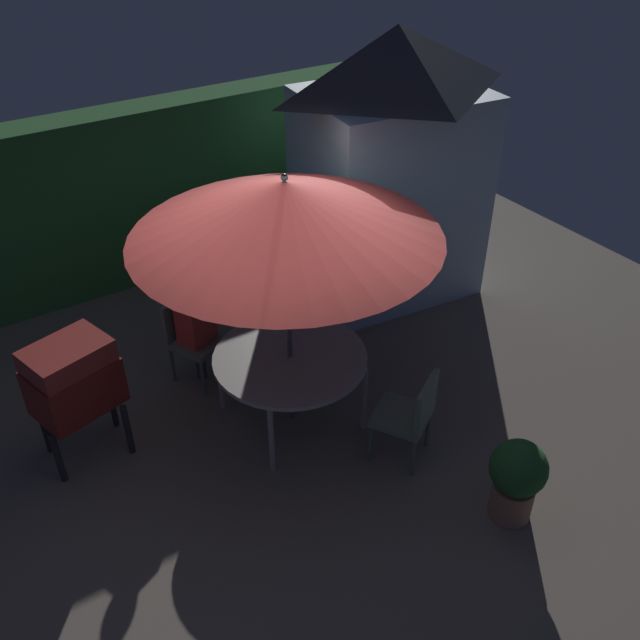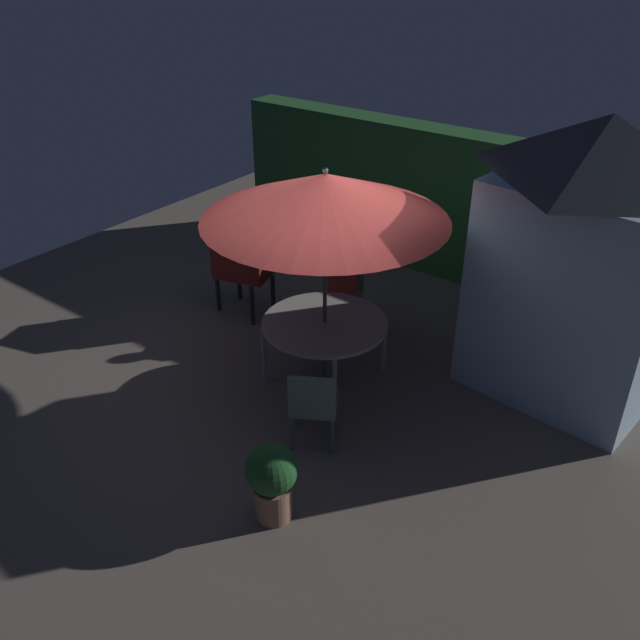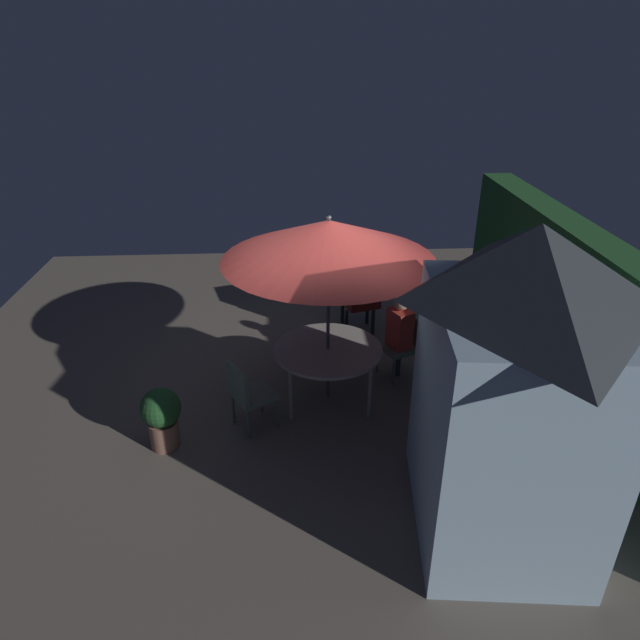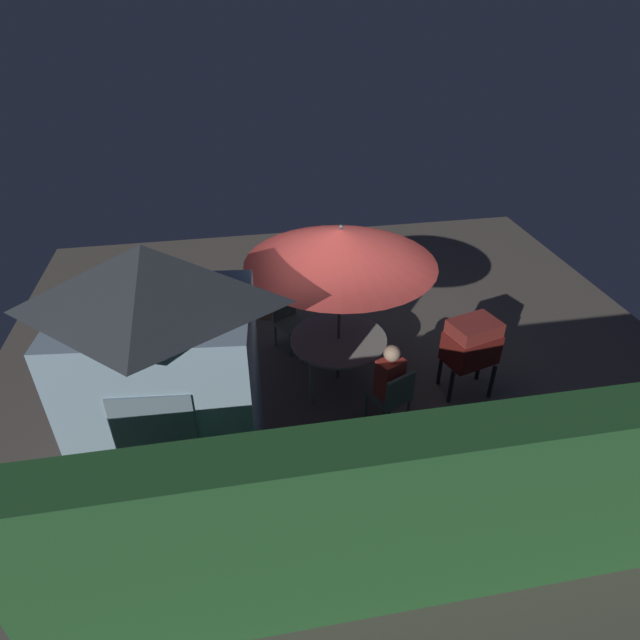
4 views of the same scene
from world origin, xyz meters
TOP-DOWN VIEW (x-y plane):
  - ground_plane at (0.00, 0.00)m, footprint 11.00×11.00m
  - hedge_backdrop at (0.00, 3.50)m, footprint 7.22×0.51m
  - garden_shed at (2.39, 1.63)m, footprint 2.18×1.76m
  - patio_table at (0.16, 0.16)m, footprint 1.41×1.41m
  - patio_umbrella at (0.16, 0.16)m, footprint 2.58×2.58m
  - bbq_grill at (-1.61, 0.76)m, footprint 0.81×0.67m
  - chair_near_shed at (-0.34, 1.26)m, footprint 0.61×0.61m
  - chair_far_side at (0.77, -0.85)m, footprint 0.63×0.64m
  - potted_plant_by_shed at (1.07, -1.83)m, footprint 0.46×0.46m
  - person_in_red at (-0.30, 1.18)m, footprint 0.41×0.36m

SIDE VIEW (x-z plane):
  - ground_plane at x=0.00m, z-range 0.00..0.00m
  - potted_plant_by_shed at x=1.07m, z-range 0.05..0.82m
  - chair_near_shed at x=-0.34m, z-range 0.07..0.97m
  - chair_far_side at x=0.77m, z-range 0.07..0.97m
  - patio_table at x=0.16m, z-range 0.32..1.07m
  - person_in_red at x=-0.30m, z-range 0.15..1.41m
  - bbq_grill at x=-1.61m, z-range 0.25..1.45m
  - hedge_backdrop at x=0.00m, z-range 0.00..2.12m
  - garden_shed at x=2.39m, z-range 0.03..3.10m
  - patio_umbrella at x=0.16m, z-range 0.95..3.46m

